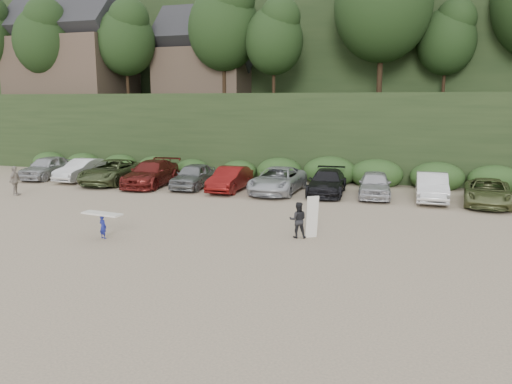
% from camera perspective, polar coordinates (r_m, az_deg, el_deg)
% --- Properties ---
extents(ground, '(120.00, 120.00, 0.00)m').
position_cam_1_polar(ground, '(20.46, -1.07, -5.12)').
color(ground, tan).
rests_on(ground, ground).
extents(hillside_backdrop, '(90.00, 41.50, 28.00)m').
position_cam_1_polar(hillside_backdrop, '(55.29, 11.17, 16.17)').
color(hillside_backdrop, black).
rests_on(hillside_backdrop, ground).
extents(parked_cars, '(34.31, 5.93, 1.64)m').
position_cam_1_polar(parked_cars, '(30.44, 0.21, 1.51)').
color(parked_cars, '#A8A9AD').
rests_on(parked_cars, ground).
extents(distant_walker, '(0.65, 1.09, 1.73)m').
position_cam_1_polar(distant_walker, '(32.35, -25.85, 1.16)').
color(distant_walker, '#9F9387').
rests_on(distant_walker, ground).
extents(child_surfer, '(1.80, 0.70, 1.05)m').
position_cam_1_polar(child_surfer, '(20.95, -17.13, -3.19)').
color(child_surfer, navy).
rests_on(child_surfer, ground).
extents(adult_surfer, '(1.23, 0.72, 1.73)m').
position_cam_1_polar(adult_surfer, '(20.21, 4.97, -3.17)').
color(adult_surfer, black).
rests_on(adult_surfer, ground).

